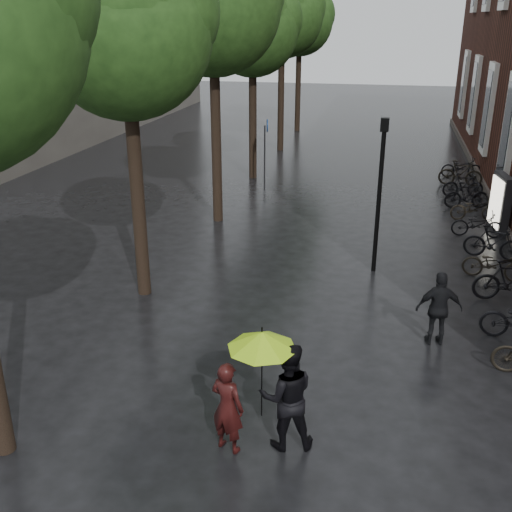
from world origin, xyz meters
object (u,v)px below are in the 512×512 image
(person_black, at_px, (287,396))
(ad_lightbox, at_px, (500,204))
(person_burgundy, at_px, (227,407))
(pedestrian_walking, at_px, (439,309))
(parked_bicycles, at_px, (481,223))
(lamp_post, at_px, (380,181))

(person_black, bearing_deg, ad_lightbox, -128.44)
(person_burgundy, xyz_separation_m, person_black, (0.88, 0.30, 0.13))
(person_burgundy, xyz_separation_m, pedestrian_walking, (3.42, 4.18, 0.03))
(pedestrian_walking, relative_size, parked_bicycles, 0.10)
(pedestrian_walking, distance_m, ad_lightbox, 8.10)
(person_burgundy, relative_size, parked_bicycles, 0.09)
(parked_bicycles, relative_size, lamp_post, 4.04)
(person_burgundy, xyz_separation_m, lamp_post, (1.99, 7.89, 1.72))
(pedestrian_walking, height_order, lamp_post, lamp_post)
(pedestrian_walking, relative_size, lamp_post, 0.39)
(person_black, bearing_deg, lamp_post, -114.21)
(person_burgundy, xyz_separation_m, parked_bicycles, (5.14, 11.31, -0.32))
(parked_bicycles, xyz_separation_m, lamp_post, (-3.16, -3.42, 2.03))
(person_burgundy, relative_size, pedestrian_walking, 0.97)
(person_black, height_order, pedestrian_walking, person_black)
(person_burgundy, distance_m, person_black, 0.94)
(ad_lightbox, xyz_separation_m, lamp_post, (-3.72, -4.07, 1.55))
(pedestrian_walking, xyz_separation_m, ad_lightbox, (2.29, 7.77, 0.13))
(person_burgundy, relative_size, person_black, 0.86)
(person_black, relative_size, pedestrian_walking, 1.13)
(pedestrian_walking, distance_m, lamp_post, 4.31)
(lamp_post, bearing_deg, person_black, -98.27)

